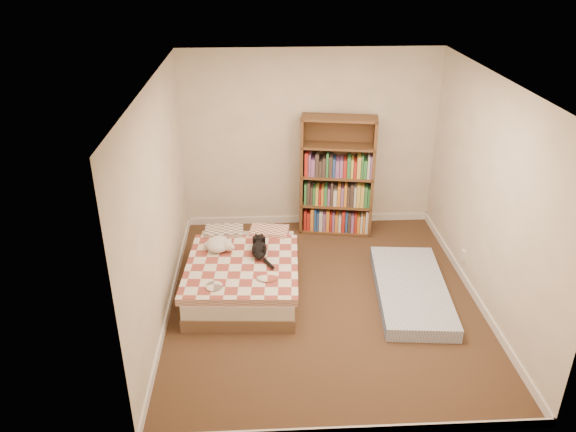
{
  "coord_description": "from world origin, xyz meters",
  "views": [
    {
      "loc": [
        -0.69,
        -5.36,
        3.71
      ],
      "look_at": [
        -0.39,
        0.3,
        0.93
      ],
      "focal_mm": 35.0,
      "sensor_mm": 36.0,
      "label": 1
    }
  ],
  "objects_px": {
    "white_dog": "(219,244)",
    "floor_mattress": "(411,290)",
    "bed": "(243,272)",
    "bookshelf": "(336,191)",
    "black_cat": "(259,248)"
  },
  "relations": [
    {
      "from": "black_cat",
      "to": "white_dog",
      "type": "distance_m",
      "value": 0.48
    },
    {
      "from": "floor_mattress",
      "to": "black_cat",
      "type": "distance_m",
      "value": 1.83
    },
    {
      "from": "white_dog",
      "to": "floor_mattress",
      "type": "bearing_deg",
      "value": -28.79
    },
    {
      "from": "white_dog",
      "to": "bookshelf",
      "type": "bearing_deg",
      "value": 21.6
    },
    {
      "from": "floor_mattress",
      "to": "white_dog",
      "type": "height_order",
      "value": "white_dog"
    },
    {
      "from": "bed",
      "to": "floor_mattress",
      "type": "distance_m",
      "value": 1.97
    },
    {
      "from": "black_cat",
      "to": "bookshelf",
      "type": "bearing_deg",
      "value": 51.26
    },
    {
      "from": "white_dog",
      "to": "bed",
      "type": "bearing_deg",
      "value": -49.14
    },
    {
      "from": "bed",
      "to": "white_dog",
      "type": "xyz_separation_m",
      "value": [
        -0.28,
        0.17,
        0.28
      ]
    },
    {
      "from": "bed",
      "to": "bookshelf",
      "type": "relative_size",
      "value": 1.08
    },
    {
      "from": "bed",
      "to": "white_dog",
      "type": "bearing_deg",
      "value": 151.45
    },
    {
      "from": "bed",
      "to": "white_dog",
      "type": "relative_size",
      "value": 4.54
    },
    {
      "from": "bookshelf",
      "to": "floor_mattress",
      "type": "height_order",
      "value": "bookshelf"
    },
    {
      "from": "bookshelf",
      "to": "white_dog",
      "type": "relative_size",
      "value": 4.22
    },
    {
      "from": "floor_mattress",
      "to": "white_dog",
      "type": "relative_size",
      "value": 4.4
    }
  ]
}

